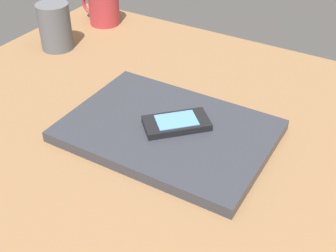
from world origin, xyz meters
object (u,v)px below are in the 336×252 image
object	(u,v)px
cell_phone_on_laptop	(176,123)
coffee_mug	(103,7)
laptop_closed	(168,131)
pen_cup	(55,27)

from	to	relation	value
cell_phone_on_laptop	coffee_mug	distance (cm)	51.75
laptop_closed	cell_phone_on_laptop	size ratio (longest dim) A/B	2.91
cell_phone_on_laptop	pen_cup	xyz separation A→B (cm)	(40.82, -15.20, 2.77)
laptop_closed	pen_cup	bearing A→B (deg)	-22.37
pen_cup	laptop_closed	bearing A→B (deg)	158.00
laptop_closed	coffee_mug	size ratio (longest dim) A/B	3.16
laptop_closed	pen_cup	xyz separation A→B (cm)	(39.62, -16.01, 4.36)
coffee_mug	cell_phone_on_laptop	bearing A→B (deg)	141.22
cell_phone_on_laptop	pen_cup	distance (cm)	43.65
coffee_mug	laptop_closed	bearing A→B (deg)	139.68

